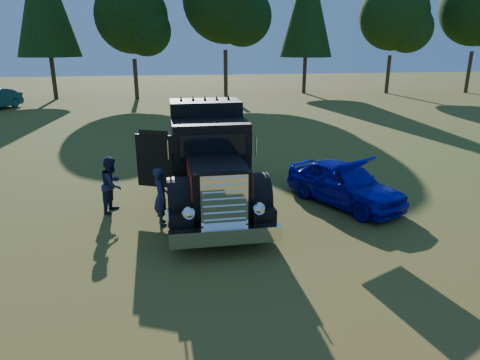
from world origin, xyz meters
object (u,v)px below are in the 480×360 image
object	(u,v)px
diamond_t_truck	(209,164)
hotrod_coupe	(344,183)
spectator_far	(112,184)
spectator_near	(161,196)

from	to	relation	value
diamond_t_truck	hotrod_coupe	distance (m)	4.04
hotrod_coupe	spectator_far	world-z (taller)	hotrod_coupe
diamond_t_truck	spectator_near	world-z (taller)	diamond_t_truck
hotrod_coupe	spectator_far	bearing A→B (deg)	174.83
hotrod_coupe	spectator_near	world-z (taller)	hotrod_coupe
diamond_t_truck	spectator_far	bearing A→B (deg)	178.24
spectator_far	hotrod_coupe	bearing A→B (deg)	-77.09
spectator_near	spectator_far	distance (m)	1.81
diamond_t_truck	spectator_far	size ratio (longest dim) A/B	4.46
hotrod_coupe	diamond_t_truck	bearing A→B (deg)	172.48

